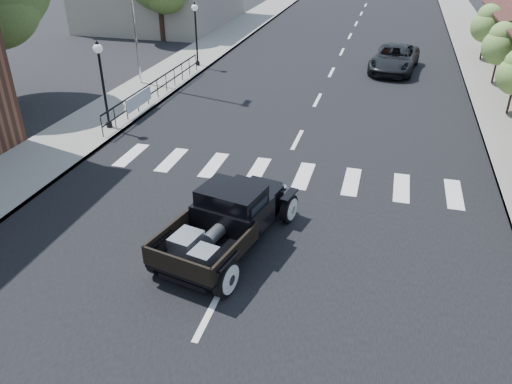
# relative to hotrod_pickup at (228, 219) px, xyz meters

# --- Properties ---
(ground) EXTENTS (120.00, 120.00, 0.00)m
(ground) POSITION_rel_hotrod_pickup_xyz_m (0.38, 0.53, -0.84)
(ground) COLOR black
(ground) RESTS_ON ground
(road) EXTENTS (14.00, 80.00, 0.02)m
(road) POSITION_rel_hotrod_pickup_xyz_m (0.38, 15.53, -0.83)
(road) COLOR black
(road) RESTS_ON ground
(road_markings) EXTENTS (12.00, 60.00, 0.06)m
(road_markings) POSITION_rel_hotrod_pickup_xyz_m (0.38, 10.53, -0.84)
(road_markings) COLOR silver
(road_markings) RESTS_ON ground
(sidewalk_left) EXTENTS (3.00, 80.00, 0.15)m
(sidewalk_left) POSITION_rel_hotrod_pickup_xyz_m (-8.12, 15.53, -0.77)
(sidewalk_left) COLOR gray
(sidewalk_left) RESTS_ON ground
(sidewalk_right) EXTENTS (3.00, 80.00, 0.15)m
(sidewalk_right) POSITION_rel_hotrod_pickup_xyz_m (8.88, 15.53, -0.77)
(sidewalk_right) COLOR gray
(sidewalk_right) RESTS_ON ground
(railing) EXTENTS (0.08, 10.00, 1.00)m
(railing) POSITION_rel_hotrod_pickup_xyz_m (-6.92, 10.53, -0.19)
(railing) COLOR black
(railing) RESTS_ON sidewalk_left
(banner) EXTENTS (0.04, 2.20, 0.60)m
(banner) POSITION_rel_hotrod_pickup_xyz_m (-6.84, 8.53, -0.39)
(banner) COLOR silver
(banner) RESTS_ON sidewalk_left
(lamp_post_b) EXTENTS (0.36, 0.36, 3.46)m
(lamp_post_b) POSITION_rel_hotrod_pickup_xyz_m (-7.22, 6.53, 1.04)
(lamp_post_b) COLOR black
(lamp_post_b) RESTS_ON sidewalk_left
(lamp_post_c) EXTENTS (0.36, 0.36, 3.46)m
(lamp_post_c) POSITION_rel_hotrod_pickup_xyz_m (-7.22, 16.53, 1.04)
(lamp_post_c) COLOR black
(lamp_post_c) RESTS_ON sidewalk_left
(small_tree_d) EXTENTS (1.76, 1.76, 2.94)m
(small_tree_d) POSITION_rel_hotrod_pickup_xyz_m (8.68, 17.22, 0.78)
(small_tree_d) COLOR olive
(small_tree_d) RESTS_ON sidewalk_right
(small_tree_e) EXTENTS (1.83, 1.83, 3.04)m
(small_tree_e) POSITION_rel_hotrod_pickup_xyz_m (8.68, 22.33, 0.83)
(small_tree_e) COLOR olive
(small_tree_e) RESTS_ON sidewalk_right
(hotrod_pickup) EXTENTS (3.25, 5.22, 1.68)m
(hotrod_pickup) POSITION_rel_hotrod_pickup_xyz_m (0.00, 0.00, 0.00)
(hotrod_pickup) COLOR black
(hotrod_pickup) RESTS_ON ground
(second_car) EXTENTS (2.89, 5.25, 1.39)m
(second_car) POSITION_rel_hotrod_pickup_xyz_m (3.70, 18.75, -0.15)
(second_car) COLOR black
(second_car) RESTS_ON ground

